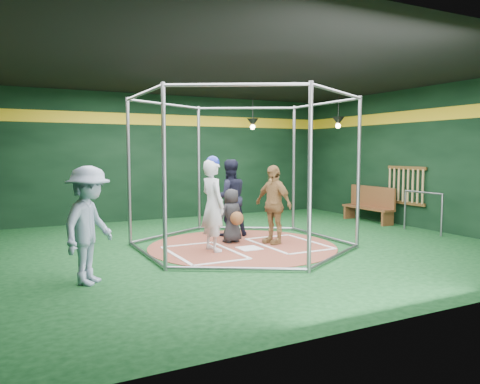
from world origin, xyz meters
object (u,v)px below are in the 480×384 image
batter_figure (213,204)px  visitor_leopard (273,204)px  dugout_bench (370,204)px  umpire (229,198)px

batter_figure → visitor_leopard: 1.42m
visitor_leopard → dugout_bench: 4.18m
batter_figure → dugout_bench: (5.33, 1.51, -0.42)m
visitor_leopard → batter_figure: bearing=-100.9°
umpire → visitor_leopard: bearing=118.3°
visitor_leopard → umpire: (-0.43, 1.20, 0.05)m
umpire → dugout_bench: umpire is taller
visitor_leopard → dugout_bench: bearing=94.5°
batter_figure → umpire: (0.98, 1.31, -0.04)m
visitor_leopard → umpire: bearing=-175.5°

